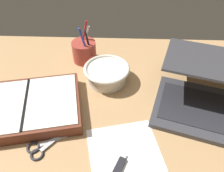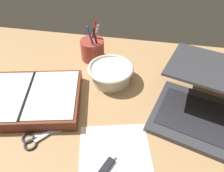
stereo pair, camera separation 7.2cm
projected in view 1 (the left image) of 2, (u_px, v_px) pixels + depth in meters
The scene contains 8 objects.
desk_top at pixel (114, 121), 71.87cm from camera, with size 140.00×100.00×2.00cm, color tan.
laptop at pixel (206, 93), 72.05cm from camera, with size 39.81×42.07×15.59cm.
bowl at pixel (107, 73), 82.28cm from camera, with size 17.27×17.27×6.58cm.
pen_cup at pixel (84, 51), 91.45cm from camera, with size 9.89×9.89×16.87cm.
planner at pixel (27, 107), 71.86cm from camera, with size 38.85×31.46×4.75cm.
scissors at pixel (41, 148), 63.12cm from camera, with size 12.76×11.56×0.80cm.
paper_sheet_front at pixel (129, 170), 58.59cm from camera, with size 20.15×29.90×0.16cm, color white.
usb_drive at pixel (119, 167), 58.76cm from camera, with size 4.36×7.24×1.00cm.
Camera 1 is at (1.01, -44.35, 58.70)cm, focal length 35.00 mm.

